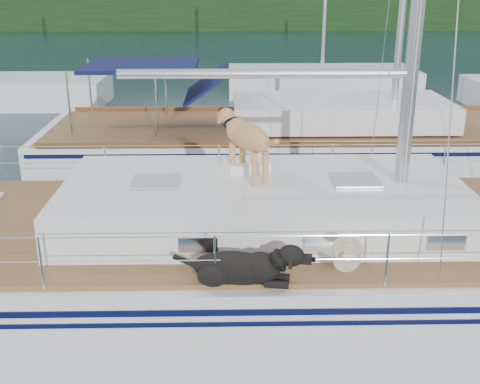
{
  "coord_description": "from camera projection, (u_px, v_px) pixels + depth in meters",
  "views": [
    {
      "loc": [
        0.35,
        -7.39,
        4.34
      ],
      "look_at": [
        0.5,
        0.2,
        1.6
      ],
      "focal_mm": 45.0,
      "sensor_mm": 36.0,
      "label": 1
    }
  ],
  "objects": [
    {
      "name": "ground",
      "position": [
        205.0,
        304.0,
        8.42
      ],
      "size": [
        120.0,
        120.0,
        0.0
      ],
      "primitive_type": "plane",
      "color": "black",
      "rests_on": "ground"
    },
    {
      "name": "shore_bank",
      "position": [
        223.0,
        21.0,
        51.66
      ],
      "size": [
        92.0,
        1.0,
        1.2
      ],
      "primitive_type": "cube",
      "color": "#595147",
      "rests_on": "ground"
    },
    {
      "name": "main_sailboat",
      "position": [
        211.0,
        261.0,
        8.18
      ],
      "size": [
        12.0,
        3.86,
        14.01
      ],
      "color": "white",
      "rests_on": "ground"
    },
    {
      "name": "neighbor_sailboat",
      "position": [
        291.0,
        147.0,
        13.79
      ],
      "size": [
        11.0,
        3.5,
        13.3
      ],
      "color": "white",
      "rests_on": "ground"
    },
    {
      "name": "bg_boat_center",
      "position": [
        322.0,
        81.0,
        23.38
      ],
      "size": [
        7.2,
        3.0,
        11.65
      ],
      "color": "white",
      "rests_on": "ground"
    }
  ]
}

